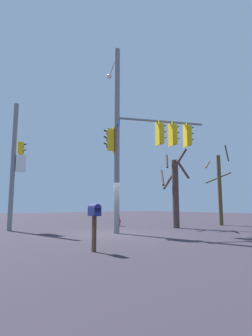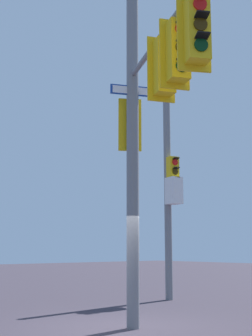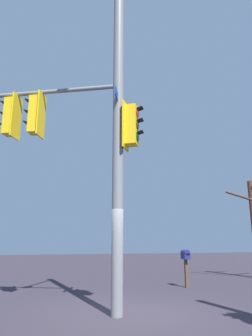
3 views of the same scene
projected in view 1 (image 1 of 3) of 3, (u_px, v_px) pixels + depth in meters
The scene contains 7 objects.
ground_plane at pixel (114, 234), 12.96m from camera, with size 80.00×80.00×0.00m, color #312B35.
main_signal_pole_assembly at pixel (135, 133), 14.33m from camera, with size 5.09×4.71×9.78m.
secondary_pole_assembly at pixel (16, 163), 15.22m from camera, with size 0.82×0.53×7.21m.
fire_hydrant at pixel (118, 221), 18.03m from camera, with size 0.38×0.24×0.73m.
mailbox at pixel (94, 214), 8.12m from camera, with size 0.29×0.46×1.41m.
bare_tree_behind_pole at pixel (175, 189), 16.79m from camera, with size 1.89×1.92×4.97m.
bare_tree_corner at pixel (219, 187), 19.13m from camera, with size 2.34×2.16×5.55m.
Camera 1 is at (8.13, 10.52, 1.36)m, focal length 28.82 mm.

